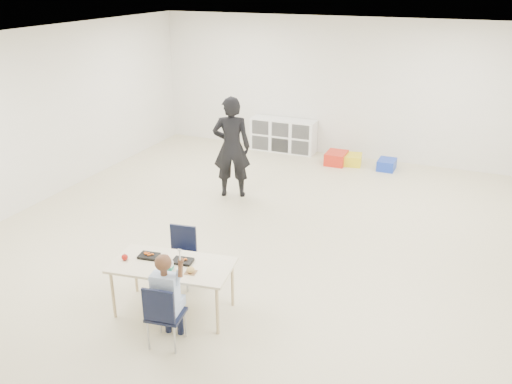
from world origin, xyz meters
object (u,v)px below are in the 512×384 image
at_px(adult, 232,147).
at_px(cubby_shelf, 283,135).
at_px(table, 174,288).
at_px(child, 165,295).
at_px(chair_near, 166,313).

bearing_deg(adult, cubby_shelf, -109.00).
relative_size(table, adult, 0.82).
bearing_deg(child, adult, 97.41).
distance_m(table, chair_near, 0.58).
distance_m(table, cubby_shelf, 6.15).
bearing_deg(cubby_shelf, table, -81.36).
distance_m(table, child, 0.63).
distance_m(chair_near, child, 0.21).
bearing_deg(table, cubby_shelf, 90.42).
xyz_separation_m(cubby_shelf, adult, (0.05, -2.68, 0.51)).
xyz_separation_m(chair_near, child, (-0.00, 0.00, 0.21)).
height_order(table, chair_near, chair_near).
relative_size(chair_near, cubby_shelf, 0.52).
height_order(cubby_shelf, adult, adult).
bearing_deg(child, cubby_shelf, 91.66).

